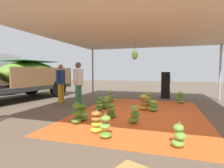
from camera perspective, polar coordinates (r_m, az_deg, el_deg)
The scene contains 22 objects.
ground_plane at distance 7.22m, azimuth -15.95°, elevation -7.37°, with size 40.00×40.00×0.00m, color brown.
tarp_orange at distance 6.14m, azimuth 8.52°, elevation -9.22°, with size 5.75×4.07×0.01m, color #E05B23.
tent_canopy at distance 6.10m, azimuth 9.63°, elevation 15.85°, with size 8.00×7.00×2.74m.
banana_bunch_0 at distance 8.49m, azimuth 20.97°, elevation -4.16°, with size 0.49×0.49×0.53m.
banana_bunch_1 at distance 6.40m, azimuth -4.10°, elevation -6.40°, with size 0.34×0.34×0.56m.
banana_bunch_2 at distance 4.94m, azimuth 7.16°, elevation -9.76°, with size 0.34×0.35×0.52m.
banana_bunch_3 at distance 5.50m, azimuth -0.14°, elevation -8.56°, with size 0.39×0.39×0.49m.
banana_bunch_4 at distance 3.66m, azimuth 20.48°, elevation -15.39°, with size 0.32×0.34×0.48m.
banana_bunch_5 at distance 3.90m, azimuth -2.14°, elevation -13.66°, with size 0.37×0.37×0.53m.
banana_bunch_6 at distance 7.52m, azimuth 11.31°, elevation -4.83°, with size 0.45×0.45×0.57m.
banana_bunch_7 at distance 4.24m, azimuth -4.96°, elevation -12.04°, with size 0.39×0.37×0.55m.
banana_bunch_8 at distance 8.13m, azimuth -0.45°, elevation -4.16°, with size 0.46×0.46×0.57m.
banana_bunch_9 at distance 6.73m, azimuth -2.15°, elevation -6.06°, with size 0.42×0.41×0.52m.
banana_bunch_10 at distance 6.64m, azimuth 10.14°, elevation -5.88°, with size 0.43×0.40×0.60m.
banana_bunch_11 at distance 6.51m, azimuth 13.04°, elevation -6.82°, with size 0.45×0.44×0.43m.
banana_bunch_12 at distance 5.23m, azimuth -9.51°, elevation -9.08°, with size 0.41×0.43×0.51m.
banana_bunch_13 at distance 4.95m, azimuth -11.25°, elevation -9.38°, with size 0.34×0.33×0.60m.
cargo_truck_main at distance 9.59m, azimuth -30.79°, elevation 2.44°, with size 6.44×3.17×2.40m.
cargo_truck_far at distance 14.47m, azimuth -27.34°, elevation 2.73°, with size 6.53×2.73×2.40m.
worker_0 at distance 8.34m, azimuth -15.99°, elevation 1.12°, with size 0.63×0.39×1.72m.
worker_2 at distance 7.33m, azimuth -10.65°, elevation 1.06°, with size 0.65×0.40×1.77m.
speaker_stack at distance 9.89m, azimuth 16.64°, elevation -0.29°, with size 0.60×0.47×1.37m.
Camera 1 is at (-5.91, -0.89, 1.42)m, focal length 28.72 mm.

